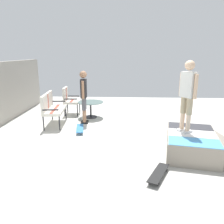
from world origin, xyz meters
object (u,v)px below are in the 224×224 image
Objects in this scene: skateboard_by_bench at (80,128)px; patio_chair_near_house at (69,98)px; person_watching at (84,93)px; person_skater at (188,92)px; patio_bench at (51,106)px; skate_ramp at (193,143)px; skateboard_spare at (158,173)px; patio_table at (91,106)px.

patio_chair_near_house is at bearing 21.84° from skateboard_by_bench.
person_watching is at bearing -0.09° from skateboard_by_bench.
person_skater is (-3.13, -3.45, 0.80)m from patio_chair_near_house.
person_watching reaches higher than skateboard_by_bench.
patio_bench is 0.80× the size of person_skater.
person_skater is 1.97× the size of skateboard_by_bench.
patio_chair_near_house reaches higher than skate_ramp.
person_watching is (0.24, -1.01, 0.38)m from patio_bench.
person_watching is 1.05× the size of person_skater.
person_watching is 2.07× the size of skateboard_by_bench.
person_watching is 2.10× the size of skateboard_spare.
skate_ramp is 3.69m from person_watching.
person_watching reaches higher than skate_ramp.
person_skater is 1.96m from skateboard_spare.
person_skater is (0.12, 0.18, 1.18)m from skate_ramp.
patio_chair_near_house is at bearing 31.83° from skateboard_spare.
patio_table reaches higher than skateboard_spare.
skateboard_spare is at bearing 148.33° from person_skater.
patio_chair_near_house reaches higher than skateboard_spare.
patio_chair_near_house is at bearing 48.20° from skate_ramp.
skateboard_spare is at bearing -155.15° from patio_table.
patio_table is 0.56× the size of person_skater.
person_skater reaches higher than skate_ramp.
person_skater is at bearing -127.58° from person_watching.
person_watching is 1.23m from skateboard_by_bench.
skateboard_spare is (-3.95, -1.83, -0.32)m from patio_table.
skate_ramp is at bearing -131.80° from patio_chair_near_house.
skateboard_spare is at bearing -141.75° from skateboard_by_bench.
patio_chair_near_house is 2.09m from skateboard_by_bench.
person_skater is 2.00× the size of skateboard_spare.
skate_ramp is 3.97m from patio_table.
person_skater is at bearing -116.35° from patio_bench.
patio_table is (2.85, 2.76, 0.16)m from skate_ramp.
skateboard_by_bench is at bearing -158.16° from patio_chair_near_house.
patio_table is at bearing 43.41° from person_skater.
patio_chair_near_house is 0.98m from patio_table.
person_skater is at bearing -31.67° from skateboard_spare.
patio_bench is at bearing 44.04° from skateboard_spare.
skateboard_spare is (-1.22, 0.75, -1.33)m from person_skater.
person_watching reaches higher than skateboard_spare.
skateboard_by_bench and skateboard_spare have the same top height.
skateboard_spare is at bearing 139.82° from skate_ramp.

